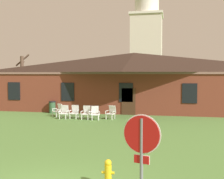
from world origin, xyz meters
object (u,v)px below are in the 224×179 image
(stop_sign, at_px, (142,149))
(lawn_chair_by_porch, at_px, (58,110))
(lawn_chair_left_end, at_px, (75,112))
(lawn_chair_right_end, at_px, (95,113))
(lawn_chair_far_side, at_px, (111,112))
(fire_hydrant, at_px, (108,174))
(lawn_chair_middle, at_px, (86,112))
(lawn_chair_near_door, at_px, (64,112))
(trash_bin, at_px, (52,107))

(stop_sign, xyz_separation_m, lawn_chair_by_porch, (-7.63, 14.19, -1.18))
(lawn_chair_left_end, bearing_deg, lawn_chair_right_end, -9.51)
(lawn_chair_far_side, relative_size, fire_hydrant, 1.21)
(lawn_chair_left_end, height_order, lawn_chair_far_side, same)
(lawn_chair_middle, xyz_separation_m, lawn_chair_far_side, (1.71, 0.47, 0.00))
(lawn_chair_left_end, relative_size, fire_hydrant, 1.21)
(lawn_chair_left_end, bearing_deg, lawn_chair_near_door, -163.21)
(lawn_chair_near_door, xyz_separation_m, lawn_chair_left_end, (0.71, 0.21, 0.00))
(lawn_chair_near_door, height_order, lawn_chair_right_end, same)
(stop_sign, xyz_separation_m, fire_hydrant, (-1.13, 1.99, -1.30))
(lawn_chair_right_end, height_order, fire_hydrant, lawn_chair_right_end)
(lawn_chair_near_door, relative_size, lawn_chair_right_end, 1.00)
(lawn_chair_right_end, bearing_deg, stop_sign, -71.21)
(stop_sign, height_order, lawn_chair_middle, stop_sign)
(lawn_chair_middle, distance_m, lawn_chair_far_side, 1.78)
(lawn_chair_by_porch, relative_size, lawn_chair_middle, 1.00)
(lawn_chair_near_door, bearing_deg, lawn_chair_middle, 0.65)
(lawn_chair_middle, bearing_deg, lawn_chair_far_side, 15.32)
(lawn_chair_left_end, distance_m, lawn_chair_middle, 0.95)
(lawn_chair_middle, xyz_separation_m, trash_bin, (-3.64, 2.47, -0.00))
(stop_sign, distance_m, lawn_chair_right_end, 14.07)
(lawn_chair_right_end, distance_m, lawn_chair_far_side, 1.17)
(stop_sign, bearing_deg, lawn_chair_by_porch, 118.27)
(lawn_chair_left_end, distance_m, fire_hydrant, 12.59)
(lawn_chair_far_side, height_order, trash_bin, trash_bin)
(lawn_chair_by_porch, distance_m, fire_hydrant, 13.83)
(lawn_chair_right_end, relative_size, fire_hydrant, 1.21)
(fire_hydrant, height_order, trash_bin, trash_bin)
(stop_sign, xyz_separation_m, lawn_chair_middle, (-5.19, 13.35, -1.18))
(lawn_chair_near_door, xyz_separation_m, fire_hydrant, (5.70, -11.34, -0.12))
(lawn_chair_right_end, bearing_deg, lawn_chair_middle, 173.74)
(lawn_chair_right_end, bearing_deg, lawn_chair_near_door, 178.64)
(lawn_chair_left_end, height_order, trash_bin, trash_bin)
(trash_bin, bearing_deg, fire_hydrant, -60.90)
(lawn_chair_right_end, bearing_deg, lawn_chair_left_end, 170.49)
(stop_sign, relative_size, lawn_chair_far_side, 2.49)
(lawn_chair_right_end, bearing_deg, lawn_chair_by_porch, 163.59)
(lawn_chair_by_porch, xyz_separation_m, trash_bin, (-1.19, 1.62, -0.00))
(lawn_chair_right_end, xyz_separation_m, lawn_chair_far_side, (1.04, 0.54, 0.00))
(lawn_chair_far_side, bearing_deg, lawn_chair_right_end, -152.49)
(fire_hydrant, distance_m, trash_bin, 15.82)
(stop_sign, relative_size, fire_hydrant, 3.01)
(lawn_chair_right_end, bearing_deg, trash_bin, 149.50)
(lawn_chair_near_door, distance_m, trash_bin, 3.19)
(lawn_chair_by_porch, height_order, fire_hydrant, lawn_chair_by_porch)
(lawn_chair_left_end, bearing_deg, stop_sign, -65.68)
(stop_sign, bearing_deg, fire_hydrant, 119.60)
(lawn_chair_near_door, bearing_deg, stop_sign, -62.87)
(lawn_chair_left_end, relative_size, trash_bin, 0.98)
(lawn_chair_middle, height_order, trash_bin, trash_bin)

